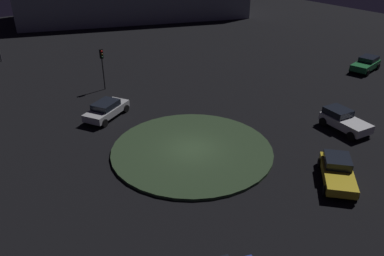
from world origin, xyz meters
The scene contains 7 objects.
ground_plane centered at (0.00, 0.00, 0.00)m, with size 118.38×118.38×0.00m, color black.
roundabout_island centered at (0.00, 0.00, 0.10)m, with size 11.65×11.65×0.21m, color #2D4228.
car_yellow centered at (-5.51, 8.23, 0.71)m, with size 4.35×4.29×1.40m.
car_white centered at (-11.89, 4.08, 0.80)m, with size 2.42×4.07×1.53m.
car_silver centered at (2.74, -8.76, 0.76)m, with size 4.65×3.75×1.44m.
car_green centered at (-26.33, -3.36, 0.81)m, with size 4.53×2.77×1.52m.
traffic_light_south centered at (0.26, -14.91, 2.92)m, with size 0.30×0.36×4.09m.
Camera 1 is at (13.58, 19.50, 14.29)m, focal length 35.72 mm.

